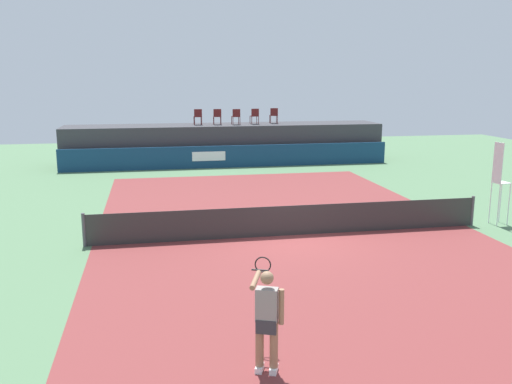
% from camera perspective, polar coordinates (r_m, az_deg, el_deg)
% --- Properties ---
extents(ground_plane, '(48.00, 48.00, 0.00)m').
position_cam_1_polar(ground_plane, '(20.07, 1.51, -2.14)').
color(ground_plane, '#4C704C').
extents(court_inner, '(12.00, 22.00, 0.00)m').
position_cam_1_polar(court_inner, '(17.25, 3.64, -4.49)').
color(court_inner, maroon).
rests_on(court_inner, ground).
extents(sponsor_wall, '(18.00, 0.22, 1.20)m').
position_cam_1_polar(sponsor_wall, '(30.12, -2.77, 3.70)').
color(sponsor_wall, navy).
rests_on(sponsor_wall, ground).
extents(spectator_platform, '(18.00, 2.80, 2.20)m').
position_cam_1_polar(spectator_platform, '(31.82, -3.23, 5.04)').
color(spectator_platform, '#38383D').
rests_on(spectator_platform, ground).
extents(spectator_chair_far_left, '(0.45, 0.45, 0.89)m').
position_cam_1_polar(spectator_chair_far_left, '(31.51, -6.05, 7.84)').
color(spectator_chair_far_left, '#561919').
rests_on(spectator_chair_far_left, spectator_platform).
extents(spectator_chair_left, '(0.46, 0.46, 0.89)m').
position_cam_1_polar(spectator_chair_left, '(31.53, -4.04, 7.88)').
color(spectator_chair_left, '#561919').
rests_on(spectator_chair_left, spectator_platform).
extents(spectator_chair_center, '(0.46, 0.46, 0.89)m').
position_cam_1_polar(spectator_chair_center, '(31.44, -2.09, 7.89)').
color(spectator_chair_center, '#561919').
rests_on(spectator_chair_center, spectator_platform).
extents(spectator_chair_right, '(0.47, 0.47, 0.89)m').
position_cam_1_polar(spectator_chair_right, '(31.83, -0.15, 7.95)').
color(spectator_chair_right, '#561919').
rests_on(spectator_chair_right, spectator_platform).
extents(spectator_chair_far_right, '(0.47, 0.47, 0.89)m').
position_cam_1_polar(spectator_chair_far_right, '(32.37, 1.86, 8.00)').
color(spectator_chair_far_right, '#561919').
rests_on(spectator_chair_far_right, spectator_platform).
extents(umpire_chair, '(0.48, 0.48, 2.76)m').
position_cam_1_polar(umpire_chair, '(19.84, 23.91, 1.36)').
color(umpire_chair, white).
rests_on(umpire_chair, ground).
extents(tennis_net, '(12.40, 0.02, 0.95)m').
position_cam_1_polar(tennis_net, '(17.12, 3.66, -2.97)').
color(tennis_net, '#2D2D2D').
rests_on(tennis_net, ground).
extents(net_post_near, '(0.10, 0.10, 1.00)m').
position_cam_1_polar(net_post_near, '(16.72, -17.43, -3.78)').
color(net_post_near, '#4C4C51').
rests_on(net_post_near, ground).
extents(net_post_far, '(0.10, 0.10, 1.00)m').
position_cam_1_polar(net_post_far, '(19.58, 21.53, -1.83)').
color(net_post_far, '#4C4C51').
rests_on(net_post_far, ground).
extents(tennis_player, '(0.56, 1.25, 1.77)m').
position_cam_1_polar(tennis_player, '(9.28, 1.13, -12.88)').
color(tennis_player, white).
rests_on(tennis_player, court_inner).
extents(tennis_ball, '(0.07, 0.07, 0.07)m').
position_cam_1_polar(tennis_ball, '(17.29, -6.15, -4.37)').
color(tennis_ball, '#D8EA33').
rests_on(tennis_ball, court_inner).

